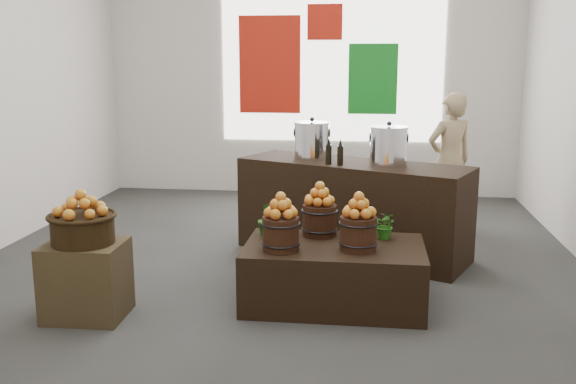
# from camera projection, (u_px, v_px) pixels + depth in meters

# --- Properties ---
(ground) EXTENTS (7.00, 7.00, 0.00)m
(ground) POSITION_uv_depth(u_px,v_px,m) (277.00, 265.00, 6.31)
(ground) COLOR #333331
(ground) RESTS_ON ground
(back_wall) EXTENTS (6.00, 0.04, 4.00)m
(back_wall) POSITION_uv_depth(u_px,v_px,m) (311.00, 58.00, 9.30)
(back_wall) COLOR beige
(back_wall) RESTS_ON ground
(back_opening) EXTENTS (3.20, 0.02, 2.40)m
(back_opening) POSITION_uv_depth(u_px,v_px,m) (331.00, 58.00, 9.24)
(back_opening) COLOR white
(back_opening) RESTS_ON back_wall
(deco_red_left) EXTENTS (0.90, 0.04, 1.40)m
(deco_red_left) POSITION_uv_depth(u_px,v_px,m) (270.00, 65.00, 9.36)
(deco_red_left) COLOR #B51C0D
(deco_red_left) RESTS_ON back_wall
(deco_green_right) EXTENTS (0.70, 0.04, 1.00)m
(deco_green_right) POSITION_uv_depth(u_px,v_px,m) (373.00, 79.00, 9.22)
(deco_green_right) COLOR #12771E
(deco_green_right) RESTS_ON back_wall
(deco_red_upper) EXTENTS (0.50, 0.04, 0.50)m
(deco_red_upper) POSITION_uv_depth(u_px,v_px,m) (325.00, 22.00, 9.14)
(deco_red_upper) COLOR #B51C0D
(deco_red_upper) RESTS_ON back_wall
(crate) EXTENTS (0.61, 0.50, 0.60)m
(crate) POSITION_uv_depth(u_px,v_px,m) (86.00, 280.00, 5.00)
(crate) COLOR #483B22
(crate) RESTS_ON ground
(wicker_basket) EXTENTS (0.48, 0.48, 0.22)m
(wicker_basket) POSITION_uv_depth(u_px,v_px,m) (83.00, 229.00, 4.91)
(wicker_basket) COLOR black
(wicker_basket) RESTS_ON crate
(apples_in_basket) EXTENTS (0.37, 0.37, 0.20)m
(apples_in_basket) POSITION_uv_depth(u_px,v_px,m) (81.00, 203.00, 4.87)
(apples_in_basket) COLOR #AB051A
(apples_in_basket) RESTS_ON wicker_basket
(display_table) EXTENTS (1.46, 0.90, 0.50)m
(display_table) POSITION_uv_depth(u_px,v_px,m) (334.00, 274.00, 5.27)
(display_table) COLOR black
(display_table) RESTS_ON ground
(apple_bucket_front_left) EXTENTS (0.29, 0.29, 0.27)m
(apple_bucket_front_left) POSITION_uv_depth(u_px,v_px,m) (281.00, 234.00, 5.05)
(apple_bucket_front_left) COLOR black
(apple_bucket_front_left) RESTS_ON display_table
(apples_in_bucket_front_left) EXTENTS (0.22, 0.22, 0.20)m
(apples_in_bucket_front_left) POSITION_uv_depth(u_px,v_px,m) (281.00, 205.00, 5.00)
(apples_in_bucket_front_left) COLOR #AB051A
(apples_in_bucket_front_left) RESTS_ON apple_bucket_front_left
(apple_bucket_front_right) EXTENTS (0.29, 0.29, 0.27)m
(apple_bucket_front_right) POSITION_uv_depth(u_px,v_px,m) (358.00, 233.00, 5.06)
(apple_bucket_front_right) COLOR black
(apple_bucket_front_right) RESTS_ON display_table
(apples_in_bucket_front_right) EXTENTS (0.22, 0.22, 0.20)m
(apples_in_bucket_front_right) POSITION_uv_depth(u_px,v_px,m) (359.00, 205.00, 5.01)
(apples_in_bucket_front_right) COLOR #AB051A
(apples_in_bucket_front_right) RESTS_ON apple_bucket_front_right
(apple_bucket_rear) EXTENTS (0.29, 0.29, 0.27)m
(apple_bucket_rear) POSITION_uv_depth(u_px,v_px,m) (320.00, 220.00, 5.47)
(apple_bucket_rear) COLOR black
(apple_bucket_rear) RESTS_ON display_table
(apples_in_bucket_rear) EXTENTS (0.22, 0.22, 0.20)m
(apples_in_bucket_rear) POSITION_uv_depth(u_px,v_px,m) (320.00, 194.00, 5.42)
(apples_in_bucket_rear) COLOR #AB051A
(apples_in_bucket_rear) RESTS_ON apple_bucket_rear
(herb_garnish_right) EXTENTS (0.27, 0.25, 0.24)m
(herb_garnish_right) POSITION_uv_depth(u_px,v_px,m) (386.00, 225.00, 5.37)
(herb_garnish_right) COLOR #215E13
(herb_garnish_right) RESTS_ON display_table
(herb_garnish_left) EXTENTS (0.16, 0.13, 0.29)m
(herb_garnish_left) POSITION_uv_depth(u_px,v_px,m) (267.00, 219.00, 5.48)
(herb_garnish_left) COLOR #215E13
(herb_garnish_left) RESTS_ON display_table
(counter) EXTENTS (2.45, 1.63, 0.96)m
(counter) POSITION_uv_depth(u_px,v_px,m) (352.00, 209.00, 6.58)
(counter) COLOR black
(counter) RESTS_ON ground
(stock_pot_left) EXTENTS (0.36, 0.36, 0.36)m
(stock_pot_left) POSITION_uv_depth(u_px,v_px,m) (312.00, 141.00, 6.69)
(stock_pot_left) COLOR silver
(stock_pot_left) RESTS_ON counter
(stock_pot_center) EXTENTS (0.36, 0.36, 0.36)m
(stock_pot_center) POSITION_uv_depth(u_px,v_px,m) (388.00, 147.00, 6.26)
(stock_pot_center) COLOR silver
(stock_pot_center) RESTS_ON counter
(oil_cruets) EXTENTS (0.18, 0.13, 0.27)m
(oil_cruets) POSITION_uv_depth(u_px,v_px,m) (343.00, 152.00, 6.26)
(oil_cruets) COLOR black
(oil_cruets) RESTS_ON counter
(shopper) EXTENTS (0.70, 0.61, 1.61)m
(shopper) POSITION_uv_depth(u_px,v_px,m) (449.00, 161.00, 7.59)
(shopper) COLOR #9A835E
(shopper) RESTS_ON ground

